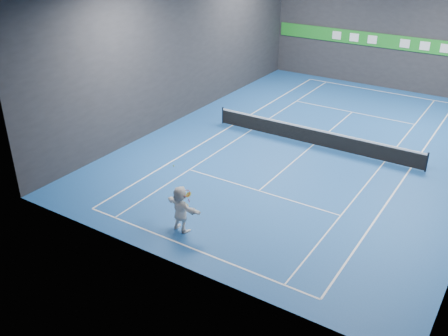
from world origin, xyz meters
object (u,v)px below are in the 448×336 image
Objects in this scene: tennis_ball at (174,166)px; player at (181,209)px; tennis_net at (314,136)px; tennis_racket at (187,195)px.

player is at bearing -11.62° from tennis_ball.
tennis_net is 11.09m from tennis_racket.
player is 2.77× the size of tennis_racket.
player is at bearing -171.02° from tennis_racket.
tennis_ball is at bearing -97.32° from tennis_net.
tennis_ball is at bearing 178.50° from tennis_racket.
tennis_racket is (0.61, -0.02, -1.13)m from tennis_ball.
tennis_racket reaches higher than tennis_net.
tennis_ball is (-0.31, 0.06, 1.85)m from player.
tennis_net is at bearing -84.69° from player.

